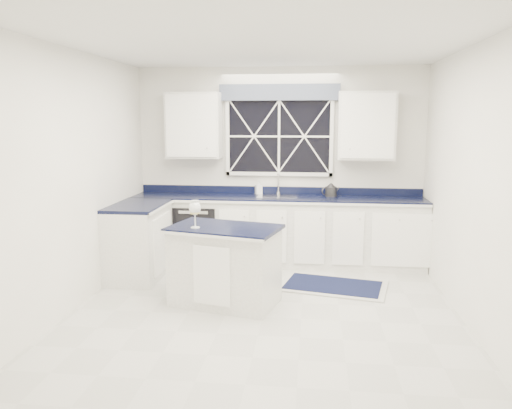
# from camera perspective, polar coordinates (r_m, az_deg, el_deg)

# --- Properties ---
(ground) EXTENTS (4.50, 4.50, 0.00)m
(ground) POSITION_cam_1_polar(r_m,az_deg,el_deg) (5.20, 0.78, -12.74)
(ground) COLOR beige
(ground) RESTS_ON ground
(back_wall) EXTENTS (4.00, 0.10, 2.70)m
(back_wall) POSITION_cam_1_polar(r_m,az_deg,el_deg) (7.08, 2.65, 4.55)
(back_wall) COLOR white
(back_wall) RESTS_ON ground
(base_cabinets) EXTENTS (3.99, 1.60, 0.90)m
(base_cabinets) POSITION_cam_1_polar(r_m,az_deg,el_deg) (6.79, -0.47, -3.35)
(base_cabinets) COLOR white
(base_cabinets) RESTS_ON ground
(countertop) EXTENTS (3.98, 0.64, 0.04)m
(countertop) POSITION_cam_1_polar(r_m,az_deg,el_deg) (6.83, 2.45, 0.74)
(countertop) COLOR black
(countertop) RESTS_ON base_cabinets
(dishwasher) EXTENTS (0.60, 0.58, 0.82)m
(dishwasher) POSITION_cam_1_polar(r_m,az_deg,el_deg) (7.09, -6.49, -3.18)
(dishwasher) COLOR black
(dishwasher) RESTS_ON ground
(window) EXTENTS (1.65, 0.09, 1.26)m
(window) POSITION_cam_1_polar(r_m,az_deg,el_deg) (7.00, 2.65, 8.44)
(window) COLOR black
(window) RESTS_ON ground
(upper_cabinets) EXTENTS (3.10, 0.34, 0.90)m
(upper_cabinets) POSITION_cam_1_polar(r_m,az_deg,el_deg) (6.88, 2.59, 8.99)
(upper_cabinets) COLOR white
(upper_cabinets) RESTS_ON ground
(faucet) EXTENTS (0.05, 0.20, 0.30)m
(faucet) POSITION_cam_1_polar(r_m,az_deg,el_deg) (7.00, 2.57, 2.43)
(faucet) COLOR #B3B3B5
(faucet) RESTS_ON countertop
(island) EXTENTS (1.28, 0.95, 0.86)m
(island) POSITION_cam_1_polar(r_m,az_deg,el_deg) (5.44, -3.58, -6.91)
(island) COLOR white
(island) RESTS_ON ground
(rug) EXTENTS (1.38, 1.01, 0.02)m
(rug) POSITION_cam_1_polar(r_m,az_deg,el_deg) (6.15, 8.78, -9.15)
(rug) COLOR #B2B2AD
(rug) RESTS_ON ground
(kettle) EXTENTS (0.25, 0.21, 0.19)m
(kettle) POSITION_cam_1_polar(r_m,az_deg,el_deg) (6.91, 8.55, 1.64)
(kettle) COLOR #2A2A2C
(kettle) RESTS_ON countertop
(wine_glass) EXTENTS (0.12, 0.12, 0.29)m
(wine_glass) POSITION_cam_1_polar(r_m,az_deg,el_deg) (5.26, -7.00, -0.51)
(wine_glass) COLOR silver
(wine_glass) RESTS_ON island
(soap_bottle) EXTENTS (0.12, 0.12, 0.19)m
(soap_bottle) POSITION_cam_1_polar(r_m,az_deg,el_deg) (7.06, 0.30, 1.99)
(soap_bottle) COLOR silver
(soap_bottle) RESTS_ON countertop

